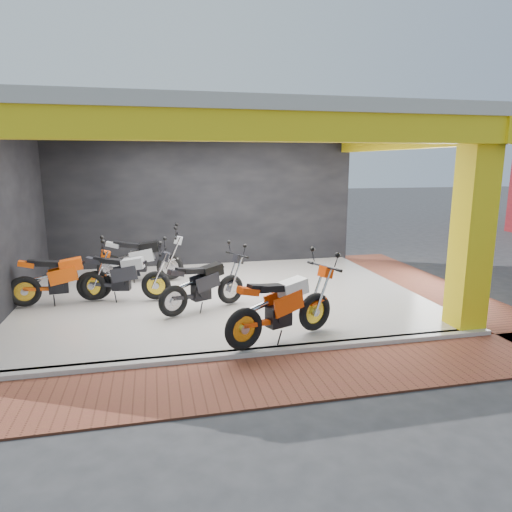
{
  "coord_description": "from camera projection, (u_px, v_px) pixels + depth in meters",
  "views": [
    {
      "loc": [
        -1.35,
        -7.19,
        2.83
      ],
      "look_at": [
        0.71,
        1.93,
        0.9
      ],
      "focal_mm": 32.0,
      "sensor_mm": 36.0,
      "label": 1
    }
  ],
  "objects": [
    {
      "name": "showroom_floor",
      "position": [
        223.0,
        296.0,
        9.64
      ],
      "size": [
        8.0,
        6.0,
        0.1
      ],
      "primitive_type": "cube",
      "color": "silver",
      "rests_on": "ground"
    },
    {
      "name": "moto_row_d",
      "position": [
        170.0,
        254.0,
        10.58
      ],
      "size": [
        2.15,
        0.98,
        1.27
      ],
      "primitive_type": null,
      "rotation": [
        0.0,
        0.0,
        -0.11
      ],
      "color": "#A1A5A9",
      "rests_on": "showroom_floor"
    },
    {
      "name": "moto_row_a",
      "position": [
        155.0,
        272.0,
        9.03
      ],
      "size": [
        2.07,
        1.08,
        1.2
      ],
      "primitive_type": null,
      "rotation": [
        0.0,
        0.0,
        -0.18
      ],
      "color": "black",
      "rests_on": "showroom_floor"
    },
    {
      "name": "back_wall",
      "position": [
        204.0,
        203.0,
        12.25
      ],
      "size": [
        8.2,
        0.2,
        3.5
      ],
      "primitive_type": "cube",
      "color": "black",
      "rests_on": "ground"
    },
    {
      "name": "left_wall",
      "position": [
        1.0,
        222.0,
        8.41
      ],
      "size": [
        0.2,
        6.2,
        3.5
      ],
      "primitive_type": "cube",
      "color": "black",
      "rests_on": "ground"
    },
    {
      "name": "ground",
      "position": [
        240.0,
        332.0,
        7.74
      ],
      "size": [
        80.0,
        80.0,
        0.0
      ],
      "primitive_type": "plane",
      "color": "#2D2D30",
      "rests_on": "ground"
    },
    {
      "name": "showroom_ceiling",
      "position": [
        220.0,
        122.0,
        8.92
      ],
      "size": [
        8.4,
        6.4,
        0.2
      ],
      "primitive_type": "cube",
      "color": "beige",
      "rests_on": "corner_column"
    },
    {
      "name": "moto_row_c",
      "position": [
        96.0,
        271.0,
        9.03
      ],
      "size": [
        2.08,
        1.01,
        1.22
      ],
      "primitive_type": null,
      "rotation": [
        0.0,
        0.0,
        0.14
      ],
      "color": "#EE4F0A",
      "rests_on": "showroom_floor"
    },
    {
      "name": "moto_hero",
      "position": [
        315.0,
        294.0,
        7.35
      ],
      "size": [
        2.26,
        1.51,
        1.3
      ],
      "primitive_type": null,
      "rotation": [
        0.0,
        0.0,
        0.38
      ],
      "color": "#F4450A",
      "rests_on": "showroom_floor"
    },
    {
      "name": "floor_kerb",
      "position": [
        253.0,
        353.0,
        6.75
      ],
      "size": [
        8.0,
        0.2,
        0.1
      ],
      "primitive_type": "cube",
      "color": "silver",
      "rests_on": "ground"
    },
    {
      "name": "paver_front",
      "position": [
        266.0,
        379.0,
        6.01
      ],
      "size": [
        9.0,
        1.4,
        0.03
      ],
      "primitive_type": "cube",
      "color": "brown",
      "rests_on": "ground"
    },
    {
      "name": "header_beam_front",
      "position": [
        253.0,
        126.0,
        6.11
      ],
      "size": [
        8.4,
        0.3,
        0.4
      ],
      "primitive_type": "cube",
      "color": "yellow",
      "rests_on": "corner_column"
    },
    {
      "name": "header_beam_right",
      "position": [
        404.0,
        140.0,
        9.84
      ],
      "size": [
        0.3,
        6.4,
        0.4
      ],
      "primitive_type": "cube",
      "color": "yellow",
      "rests_on": "corner_column"
    },
    {
      "name": "moto_row_b",
      "position": [
        230.0,
        275.0,
        8.79
      ],
      "size": [
        2.03,
        1.46,
        1.17
      ],
      "primitive_type": null,
      "rotation": [
        0.0,
        0.0,
        0.44
      ],
      "color": "black",
      "rests_on": "showroom_floor"
    },
    {
      "name": "paver_right",
      "position": [
        425.0,
        285.0,
        10.68
      ],
      "size": [
        1.4,
        7.0,
        0.03
      ],
      "primitive_type": "cube",
      "color": "brown",
      "rests_on": "ground"
    },
    {
      "name": "corner_column",
      "position": [
        473.0,
        229.0,
        7.48
      ],
      "size": [
        0.5,
        0.5,
        3.5
      ],
      "primitive_type": "cube",
      "color": "yellow",
      "rests_on": "ground"
    }
  ]
}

